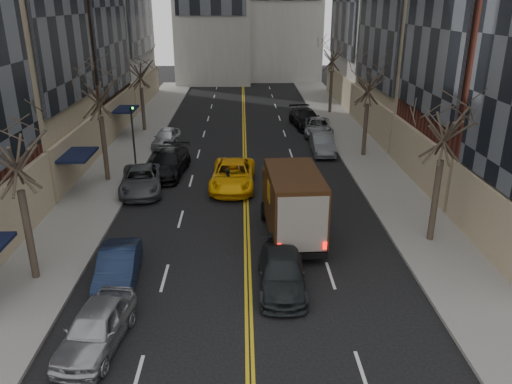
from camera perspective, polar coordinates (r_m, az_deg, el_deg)
sidewalk_left at (r=39.84m, az=-14.41°, el=4.70°), size 4.00×66.00×0.15m
sidewalk_right at (r=39.92m, az=11.77°, el=4.95°), size 4.00×66.00×0.15m
tree_lf_near at (r=20.77m, az=-26.26°, el=5.98°), size 3.20×3.20×8.41m
tree_lf_mid at (r=31.81m, az=-17.77°, el=12.39°), size 3.20×3.20×8.91m
tree_lf_far at (r=44.43m, az=-13.22°, el=14.30°), size 3.20×3.20×8.12m
tree_rt_near at (r=23.55m, az=21.08°, el=8.86°), size 3.20×3.20×8.71m
tree_rt_mid at (r=36.74m, az=12.88°, el=13.23°), size 3.20×3.20×8.32m
tree_rt_far at (r=51.27m, az=8.82°, el=16.25°), size 3.20×3.20×9.11m
traffic_signal at (r=34.08m, az=-13.91°, el=6.80°), size 0.29×0.26×4.70m
ups_truck at (r=24.07m, az=4.17°, el=-1.29°), size 2.84×6.43×3.46m
observer_sedan at (r=20.31m, az=2.95°, el=-9.14°), size 1.99×4.67×1.34m
taxi at (r=30.81m, az=-2.66°, el=1.96°), size 2.88×5.79×1.58m
pedestrian at (r=29.85m, az=-3.17°, el=1.26°), size 0.50×0.64×1.54m
parked_lf_a at (r=17.98m, az=-17.80°, el=-14.52°), size 2.25×4.43×1.45m
parked_lf_b at (r=21.36m, az=-15.47°, el=-8.24°), size 1.80×4.36×1.40m
parked_lf_c at (r=30.89m, az=-12.97°, el=1.34°), size 3.03×5.46×1.45m
parked_lf_d at (r=33.54m, az=-10.01°, el=3.26°), size 2.80×5.66×1.58m
parked_lf_e at (r=40.24m, az=-10.21°, el=6.14°), size 2.16×4.36×1.43m
parked_rt_a at (r=38.12m, az=7.60°, el=5.49°), size 1.70×4.54×1.48m
parked_rt_b at (r=43.42m, az=7.06°, el=7.40°), size 2.69×5.25×1.42m
parked_rt_c at (r=46.11m, az=5.69°, el=8.39°), size 2.95×5.79×1.61m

